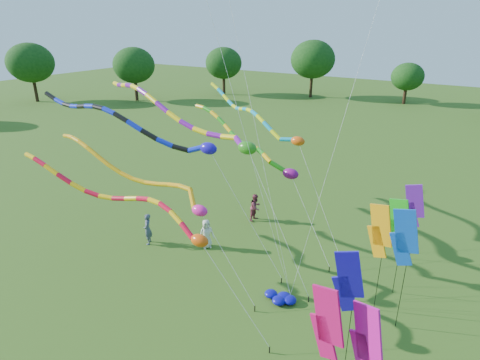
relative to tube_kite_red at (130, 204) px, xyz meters
The scene contains 19 objects.
ground 6.00m from the tube_kite_red, 11.62° to the right, with size 160.00×160.00×0.00m, color #2C5416.
tree_ring 8.03m from the tube_kite_red, 53.72° to the right, with size 119.76×114.73×9.59m.
tube_kite_red is the anchor object (origin of this frame).
tube_kite_orange 3.20m from the tube_kite_red, 126.71° to the left, with size 13.76×1.55×6.46m.
tube_kite_purple 6.48m from the tube_kite_red, 106.36° to the left, with size 16.30×4.54×9.03m.
tube_kite_blue 5.18m from the tube_kite_red, 130.39° to the left, with size 15.57×1.31×8.48m.
tube_kite_cyan 11.13m from the tube_kite_red, 89.89° to the left, with size 12.49×6.33×8.07m.
tube_kite_green 9.28m from the tube_kite_red, 86.31° to the left, with size 12.29×5.61×6.93m.
banner_pole_blue_a 9.45m from the tube_kite_red, ahead, with size 1.15×0.36×4.82m.
banner_pole_orange 10.58m from the tube_kite_red, 26.24° to the left, with size 1.15×0.33×5.11m.
banner_pole_violet 14.02m from the tube_kite_red, 44.14° to the left, with size 1.16×0.24×4.34m.
banner_pole_green 11.80m from the tube_kite_red, 32.59° to the left, with size 1.16×0.26×4.81m.
banner_pole_magenta_b 10.80m from the tube_kite_red, ahead, with size 1.12×0.45×4.81m.
banner_pole_blue_b 11.27m from the tube_kite_red, 21.01° to the left, with size 1.16×0.09×5.43m.
banner_pole_magenta_a 9.73m from the tube_kite_red, ahead, with size 1.16×0.29×5.11m.
blue_nylon_heap 8.10m from the tube_kite_red, 28.99° to the left, with size 1.56×1.39×0.52m.
person_a 6.21m from the tube_kite_red, 86.79° to the left, with size 0.83×0.54×1.70m, color beige.
person_b 5.80m from the tube_kite_red, 128.63° to the left, with size 0.67×0.44×1.84m, color #41485B.
person_c 10.05m from the tube_kite_red, 84.25° to the left, with size 0.86×0.67×1.78m, color maroon.
Camera 1 is at (8.51, -9.94, 11.96)m, focal length 30.00 mm.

